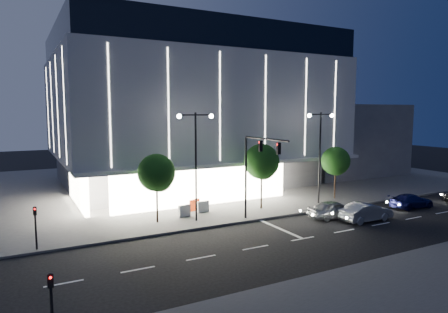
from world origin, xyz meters
name	(u,v)px	position (x,y,z in m)	size (l,w,h in m)	color
ground	(268,237)	(0.00, 0.00, 0.00)	(160.00, 160.00, 0.00)	black
sidewalk_museum	(197,180)	(5.00, 24.00, 0.07)	(70.00, 40.00, 0.15)	#474747
museum	(187,110)	(2.98, 22.31, 9.27)	(30.00, 25.80, 18.00)	#4C4C51
annex_building	(321,138)	(26.00, 24.00, 5.00)	(16.00, 20.00, 10.00)	#4C4C51
traffic_mast	(255,162)	(1.00, 3.34, 5.03)	(0.33, 5.89, 7.07)	black
street_lamp_west	(196,150)	(-3.00, 6.00, 5.96)	(3.16, 0.36, 9.00)	black
street_lamp_east	(320,144)	(10.00, 6.00, 5.96)	(3.16, 0.36, 9.00)	black
ped_signal_far	(35,223)	(-15.00, 4.50, 1.89)	(0.22, 0.24, 3.00)	black
ped_signal_near	(51,301)	(-15.00, -7.50, 1.89)	(0.22, 0.24, 3.00)	black
tree_left	(157,175)	(-5.97, 7.02, 4.03)	(3.02, 3.02, 5.72)	black
tree_mid	(262,164)	(4.03, 7.02, 4.33)	(3.25, 3.25, 6.15)	black
tree_right	(336,163)	(13.03, 7.02, 3.88)	(2.91, 2.91, 5.51)	black
car_lead	(334,209)	(7.87, 1.65, 0.78)	(1.84, 4.56, 1.56)	#94989B
car_second	(366,212)	(9.63, -0.27, 0.77)	(1.64, 4.70, 1.55)	#A9ACB1
car_third	(411,201)	(16.98, 1.02, 0.66)	(1.86, 4.57, 1.33)	#161753
barrier_b	(203,207)	(-1.36, 8.21, 0.65)	(1.10, 0.25, 1.00)	silver
barrier_c	(195,205)	(-1.76, 9.20, 0.65)	(1.10, 0.25, 1.00)	red
barrier_d	(184,211)	(-3.40, 7.61, 0.65)	(1.10, 0.25, 1.00)	silver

